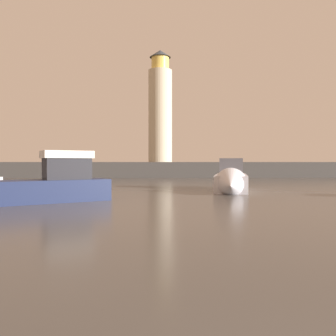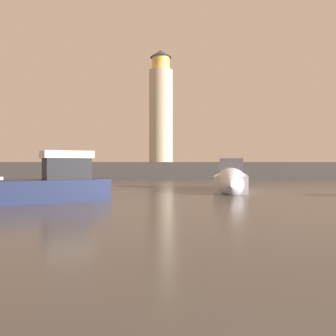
{
  "view_description": "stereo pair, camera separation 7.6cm",
  "coord_description": "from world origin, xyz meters",
  "views": [
    {
      "loc": [
        -1.75,
        -1.69,
        2.33
      ],
      "look_at": [
        -1.36,
        20.88,
        1.96
      ],
      "focal_mm": 36.8,
      "sensor_mm": 36.0,
      "label": 1
    },
    {
      "loc": [
        -1.67,
        -1.69,
        2.33
      ],
      "look_at": [
        -1.36,
        20.88,
        1.96
      ],
      "focal_mm": 36.8,
      "sensor_mm": 36.0,
      "label": 2
    }
  ],
  "objects": [
    {
      "name": "ground_plane",
      "position": [
        0.0,
        26.69,
        0.0
      ],
      "size": [
        220.0,
        220.0,
        0.0
      ],
      "primitive_type": "plane",
      "color": "#4C4742"
    },
    {
      "name": "motorboat_2",
      "position": [
        -9.08,
        18.25,
        1.0
      ],
      "size": [
        8.56,
        6.03,
        3.33
      ],
      "color": "#1E284C",
      "rests_on": "ground_plane"
    },
    {
      "name": "lighthouse",
      "position": [
        -2.04,
        53.39,
        10.84
      ],
      "size": [
        3.75,
        3.75,
        17.84
      ],
      "color": "beige",
      "rests_on": "breakwater"
    },
    {
      "name": "motorboat_3",
      "position": [
        3.7,
        25.35,
        0.85
      ],
      "size": [
        4.12,
        8.8,
        3.14
      ],
      "color": "silver",
      "rests_on": "ground_plane"
    },
    {
      "name": "mooring_buoy",
      "position": [
        -10.92,
        24.77,
        0.5
      ],
      "size": [
        1.01,
        1.01,
        1.01
      ],
      "primitive_type": "sphere",
      "color": "#EA5919",
      "rests_on": "ground_plane"
    },
    {
      "name": "breakwater",
      "position": [
        0.0,
        53.39,
        1.19
      ],
      "size": [
        91.65,
        5.7,
        2.39
      ],
      "primitive_type": "cube",
      "color": "#423F3D",
      "rests_on": "ground_plane"
    }
  ]
}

